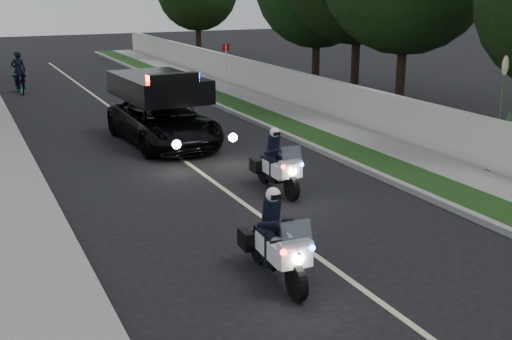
{
  "coord_description": "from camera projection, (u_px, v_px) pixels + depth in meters",
  "views": [
    {
      "loc": [
        -5.79,
        -9.23,
        4.92
      ],
      "look_at": [
        -0.0,
        2.96,
        1.0
      ],
      "focal_mm": 44.64,
      "sensor_mm": 36.0,
      "label": 1
    }
  ],
  "objects": [
    {
      "name": "tree_right_b",
      "position": [
        398.0,
        115.0,
        25.15
      ],
      "size": [
        8.59,
        8.59,
        10.93
      ],
      "primitive_type": null,
      "rotation": [
        0.0,
        0.0,
        0.4
      ],
      "color": "#193712",
      "rests_on": "ground"
    },
    {
      "name": "sidewalk_right",
      "position": [
        325.0,
        125.0,
        22.92
      ],
      "size": [
        1.4,
        60.0,
        0.16
      ],
      "primitive_type": "cube",
      "color": "gray",
      "rests_on": "ground"
    },
    {
      "name": "police_moto_right",
      "position": [
        277.0,
        191.0,
        15.85
      ],
      "size": [
        0.69,
        1.89,
        1.59
      ],
      "primitive_type": null,
      "rotation": [
        0.0,
        0.0,
        -0.02
      ],
      "color": "white",
      "rests_on": "ground"
    },
    {
      "name": "curb_left",
      "position": [
        28.0,
        157.0,
        18.73
      ],
      "size": [
        0.2,
        60.0,
        0.15
      ],
      "primitive_type": "cube",
      "color": "gray",
      "rests_on": "ground"
    },
    {
      "name": "bicycle",
      "position": [
        21.0,
        93.0,
        30.27
      ],
      "size": [
        0.77,
        1.92,
        0.98
      ],
      "primitive_type": "imported",
      "rotation": [
        0.0,
        0.0,
        0.06
      ],
      "color": "black",
      "rests_on": "ground"
    },
    {
      "name": "tree_right_d",
      "position": [
        315.0,
        92.0,
        30.5
      ],
      "size": [
        6.97,
        6.97,
        9.7
      ],
      "primitive_type": null,
      "rotation": [
        0.0,
        0.0,
        0.22
      ],
      "color": "#163712",
      "rests_on": "ground"
    },
    {
      "name": "property_wall",
      "position": [
        349.0,
        105.0,
        23.15
      ],
      "size": [
        0.22,
        60.0,
        1.5
      ],
      "primitive_type": "cube",
      "color": "beige",
      "rests_on": "ground"
    },
    {
      "name": "curb_right",
      "position": [
        276.0,
        131.0,
        22.1
      ],
      "size": [
        0.2,
        60.0,
        0.15
      ],
      "primitive_type": "cube",
      "color": "gray",
      "rests_on": "ground"
    },
    {
      "name": "tree_right_e",
      "position": [
        199.0,
        60.0,
        43.94
      ],
      "size": [
        6.77,
        6.77,
        9.03
      ],
      "primitive_type": null,
      "rotation": [
        0.0,
        0.0,
        0.3
      ],
      "color": "black",
      "rests_on": "ground"
    },
    {
      "name": "pampas_far",
      "position": [
        504.0,
        171.0,
        17.53
      ],
      "size": [
        1.51,
        1.51,
        3.78
      ],
      "primitive_type": null,
      "rotation": [
        0.0,
        0.0,
        -0.15
      ],
      "color": "beige",
      "rests_on": "ground"
    },
    {
      "name": "lane_marking",
      "position": [
        162.0,
        145.0,
        20.43
      ],
      "size": [
        0.12,
        50.0,
        0.01
      ],
      "primitive_type": "cube",
      "color": "#BFB78C",
      "rests_on": "ground"
    },
    {
      "name": "sign_post",
      "position": [
        226.0,
        92.0,
        30.66
      ],
      "size": [
        0.37,
        0.37,
        2.35
      ],
      "primitive_type": null,
      "rotation": [
        0.0,
        0.0,
        0.01
      ],
      "color": "red",
      "rests_on": "ground"
    },
    {
      "name": "tree_right_c",
      "position": [
        354.0,
        102.0,
        28.03
      ],
      "size": [
        8.8,
        8.8,
        11.43
      ],
      "primitive_type": null,
      "rotation": [
        0.0,
        0.0,
        -0.35
      ],
      "color": "black",
      "rests_on": "ground"
    },
    {
      "name": "police_suv",
      "position": [
        164.0,
        144.0,
        20.57
      ],
      "size": [
        2.71,
        5.38,
        2.56
      ],
      "primitive_type": "imported",
      "rotation": [
        0.0,
        0.0,
        0.05
      ],
      "color": "black",
      "rests_on": "ground"
    },
    {
      "name": "cyclist",
      "position": [
        21.0,
        93.0,
        30.27
      ],
      "size": [
        0.66,
        0.46,
        1.76
      ],
      "primitive_type": "imported",
      "rotation": [
        0.0,
        0.0,
        3.09
      ],
      "color": "black",
      "rests_on": "ground"
    },
    {
      "name": "police_moto_left",
      "position": [
        276.0,
        279.0,
        11.07
      ],
      "size": [
        0.78,
        1.97,
        1.65
      ],
      "primitive_type": null,
      "rotation": [
        0.0,
        0.0,
        -0.06
      ],
      "color": "white",
      "rests_on": "ground"
    },
    {
      "name": "grass_verge",
      "position": [
        293.0,
        129.0,
        22.39
      ],
      "size": [
        1.2,
        60.0,
        0.16
      ],
      "primitive_type": "cube",
      "color": "#193814",
      "rests_on": "ground"
    },
    {
      "name": "ground",
      "position": [
        325.0,
        262.0,
        11.76
      ],
      "size": [
        120.0,
        120.0,
        0.0
      ],
      "primitive_type": "plane",
      "color": "black",
      "rests_on": "ground"
    }
  ]
}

